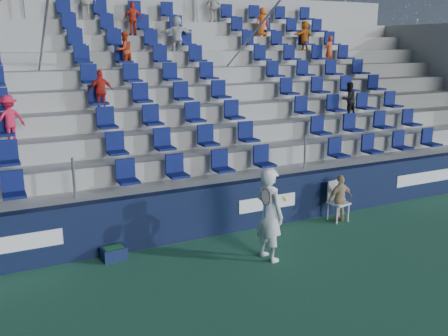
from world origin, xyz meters
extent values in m
plane|color=#2A6345|center=(0.00, 0.00, 0.00)|extent=(70.00, 70.00, 0.00)
cube|color=black|center=(0.00, 3.15, 0.60)|extent=(24.00, 0.30, 1.20)
cube|color=white|center=(1.50, 2.99, 0.62)|extent=(1.60, 0.02, 0.34)
cube|color=white|center=(7.00, 2.99, 0.62)|extent=(2.40, 0.02, 0.34)
cube|color=gray|center=(0.00, 3.72, 0.60)|extent=(24.00, 0.85, 1.20)
cube|color=gray|center=(0.00, 4.57, 0.85)|extent=(24.00, 0.85, 1.70)
cube|color=gray|center=(0.00, 5.42, 1.10)|extent=(24.00, 0.85, 2.20)
cube|color=gray|center=(0.00, 6.28, 1.35)|extent=(24.00, 0.85, 2.70)
cube|color=gray|center=(0.00, 7.12, 1.60)|extent=(24.00, 0.85, 3.20)
cube|color=gray|center=(0.00, 7.97, 1.85)|extent=(24.00, 0.85, 3.70)
cube|color=gray|center=(0.00, 8.82, 2.10)|extent=(24.00, 0.85, 4.20)
cube|color=gray|center=(0.00, 9.68, 2.35)|extent=(24.00, 0.85, 4.70)
cube|color=gray|center=(0.00, 10.52, 2.60)|extent=(24.00, 0.85, 5.20)
cube|color=gray|center=(0.00, 11.20, 3.10)|extent=(24.00, 0.50, 6.20)
cube|color=gray|center=(11.85, 7.12, 2.60)|extent=(0.30, 7.65, 5.20)
cube|color=#0D1650|center=(0.00, 3.72, 1.55)|extent=(16.05, 0.50, 0.70)
cube|color=#0D1650|center=(0.00, 4.57, 2.05)|extent=(16.05, 0.50, 0.70)
cube|color=#0D1650|center=(0.00, 5.42, 2.55)|extent=(16.05, 0.50, 0.70)
cube|color=#0D1650|center=(0.00, 6.28, 3.05)|extent=(16.05, 0.50, 0.70)
cube|color=#0D1650|center=(0.00, 7.12, 3.55)|extent=(16.05, 0.50, 0.70)
cube|color=#0D1650|center=(0.00, 7.97, 4.05)|extent=(16.05, 0.50, 0.70)
cube|color=#0D1650|center=(0.00, 8.82, 4.55)|extent=(16.05, 0.50, 0.70)
cube|color=#0D1650|center=(0.00, 9.68, 5.05)|extent=(16.05, 0.50, 0.70)
cube|color=#0D1650|center=(0.00, 10.52, 5.55)|extent=(16.05, 0.50, 0.70)
cylinder|color=gray|center=(-3.00, 7.12, 4.35)|extent=(0.06, 7.68, 4.55)
cylinder|color=gray|center=(3.00, 7.12, 4.35)|extent=(0.06, 7.68, 4.55)
imported|color=orange|center=(5.19, 9.62, 5.23)|extent=(0.56, 0.41, 1.06)
imported|color=red|center=(-4.06, 5.38, 2.76)|extent=(0.82, 0.62, 1.12)
imported|color=red|center=(0.23, 9.62, 5.24)|extent=(0.64, 0.28, 1.08)
imported|color=red|center=(-1.72, 6.23, 3.24)|extent=(0.64, 0.27, 1.08)
imported|color=beige|center=(-1.12, 10.47, 5.79)|extent=(0.74, 0.48, 1.18)
imported|color=red|center=(-0.57, 7.93, 4.25)|extent=(0.64, 0.57, 1.10)
imported|color=orange|center=(6.50, 8.77, 4.73)|extent=(1.04, 0.60, 1.07)
imported|color=#B9B8A7|center=(3.55, 10.47, 5.75)|extent=(0.67, 0.33, 1.09)
imported|color=#BA3C18|center=(7.00, 7.93, 4.21)|extent=(0.42, 0.33, 1.02)
imported|color=black|center=(5.88, 5.38, 2.74)|extent=(0.54, 0.44, 1.07)
imported|color=silver|center=(1.44, 8.77, 4.76)|extent=(1.07, 0.43, 1.12)
imported|color=white|center=(0.53, 1.34, 1.00)|extent=(0.60, 0.80, 2.00)
cylinder|color=navy|center=(0.28, 1.09, 1.18)|extent=(0.03, 0.03, 0.28)
torus|color=black|center=(0.28, 1.09, 1.48)|extent=(0.30, 0.17, 0.28)
plane|color=#262626|center=(0.28, 1.09, 1.48)|extent=(0.30, 0.16, 0.29)
sphere|color=#C6E134|center=(0.78, 1.14, 1.33)|extent=(0.07, 0.07, 0.07)
sphere|color=#C6E134|center=(0.78, 1.20, 1.36)|extent=(0.07, 0.07, 0.07)
cube|color=white|center=(3.36, 2.55, 0.48)|extent=(0.53, 0.53, 0.04)
cube|color=white|center=(3.36, 2.77, 0.76)|extent=(0.45, 0.13, 0.56)
cylinder|color=white|center=(3.18, 2.37, 0.23)|extent=(0.03, 0.03, 0.45)
cylinder|color=white|center=(3.54, 2.37, 0.23)|extent=(0.03, 0.03, 0.45)
cylinder|color=white|center=(3.18, 2.73, 0.23)|extent=(0.03, 0.03, 0.45)
cylinder|color=white|center=(3.54, 2.73, 0.23)|extent=(0.03, 0.03, 0.45)
imported|color=tan|center=(3.36, 2.50, 0.61)|extent=(0.72, 0.30, 1.23)
cube|color=#101A3B|center=(-2.43, 2.75, 0.14)|extent=(0.54, 0.39, 0.28)
cube|color=#1E662D|center=(-2.43, 2.75, 0.20)|extent=(0.44, 0.28, 0.17)
camera|label=1|loc=(-4.68, -7.06, 4.46)|focal=40.00mm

